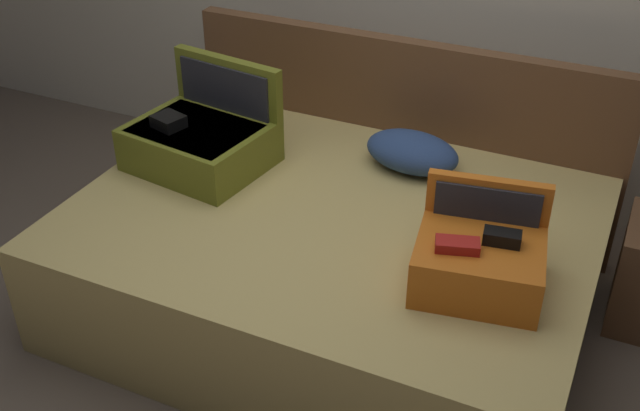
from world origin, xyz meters
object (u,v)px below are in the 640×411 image
object	(u,v)px
pillow_near_headboard	(412,152)
bed	(331,263)
hard_case_large	(202,138)
hard_case_medium	(479,259)

from	to	relation	value
pillow_near_headboard	bed	bearing A→B (deg)	-109.86
bed	hard_case_large	distance (m)	0.79
bed	hard_case_medium	world-z (taller)	hard_case_medium
hard_case_large	pillow_near_headboard	world-z (taller)	hard_case_large
bed	hard_case_medium	size ratio (longest dim) A/B	4.24
hard_case_large	pillow_near_headboard	size ratio (longest dim) A/B	1.47
bed	pillow_near_headboard	world-z (taller)	pillow_near_headboard
hard_case_medium	bed	bearing A→B (deg)	152.57
hard_case_large	pillow_near_headboard	bearing A→B (deg)	29.96
pillow_near_headboard	hard_case_large	bearing A→B (deg)	-157.96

